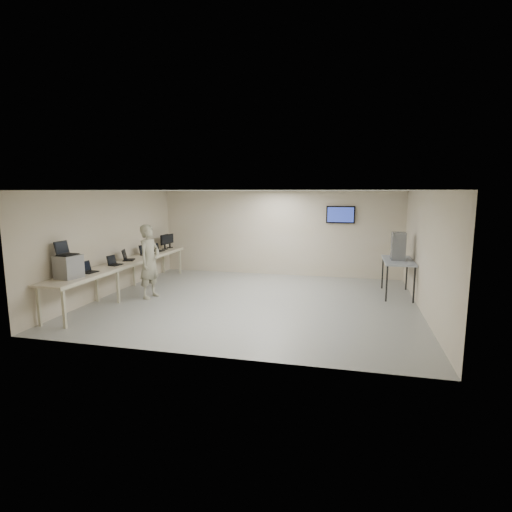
% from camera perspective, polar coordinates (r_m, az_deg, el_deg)
% --- Properties ---
extents(room, '(8.01, 7.01, 2.81)m').
position_cam_1_polar(room, '(10.00, -0.01, 1.34)').
color(room, '#9B9C8D').
rests_on(room, ground).
extents(workbench, '(0.76, 6.00, 0.90)m').
position_cam_1_polar(workbench, '(11.42, -18.04, -1.10)').
color(workbench, beige).
rests_on(workbench, ground).
extents(equipment_box, '(0.49, 0.55, 0.51)m').
position_cam_1_polar(equipment_box, '(9.64, -25.20, -1.39)').
color(equipment_box, gray).
rests_on(equipment_box, workbench).
extents(laptop_on_box, '(0.35, 0.42, 0.31)m').
position_cam_1_polar(laptop_on_box, '(9.63, -25.62, 0.57)').
color(laptop_on_box, black).
rests_on(laptop_on_box, equipment_box).
extents(laptop_0, '(0.31, 0.36, 0.26)m').
position_cam_1_polar(laptop_0, '(10.14, -22.85, -1.80)').
color(laptop_0, black).
rests_on(laptop_0, workbench).
extents(laptop_1, '(0.31, 0.35, 0.25)m').
position_cam_1_polar(laptop_1, '(10.92, -19.64, -0.89)').
color(laptop_1, black).
rests_on(laptop_1, workbench).
extents(laptop_2, '(0.42, 0.44, 0.29)m').
position_cam_1_polar(laptop_2, '(11.58, -17.94, -0.20)').
color(laptop_2, black).
rests_on(laptop_2, workbench).
extents(laptop_3, '(0.36, 0.42, 0.30)m').
position_cam_1_polar(laptop_3, '(12.41, -15.46, 0.53)').
color(laptop_3, black).
rests_on(laptop_3, workbench).
extents(laptop_4, '(0.29, 0.35, 0.25)m').
position_cam_1_polar(laptop_4, '(13.04, -13.85, 0.94)').
color(laptop_4, black).
rests_on(laptop_4, workbench).
extents(monitor_near, '(0.22, 0.49, 0.48)m').
position_cam_1_polar(monitor_near, '(13.43, -12.92, 2.18)').
color(monitor_near, black).
rests_on(monitor_near, workbench).
extents(monitor_far, '(0.21, 0.46, 0.46)m').
position_cam_1_polar(monitor_far, '(13.77, -12.22, 2.31)').
color(monitor_far, black).
rests_on(monitor_far, workbench).
extents(soldier, '(0.57, 0.77, 1.94)m').
position_cam_1_polar(soldier, '(10.79, -14.94, -0.77)').
color(soldier, gray).
rests_on(soldier, ground).
extents(side_table, '(0.76, 1.62, 0.97)m').
position_cam_1_polar(side_table, '(11.33, 19.65, -0.87)').
color(side_table, '#949BA7').
rests_on(side_table, ground).
extents(storage_bins, '(0.35, 0.39, 0.74)m').
position_cam_1_polar(storage_bins, '(11.26, 19.67, 1.34)').
color(storage_bins, gray).
rests_on(storage_bins, side_table).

